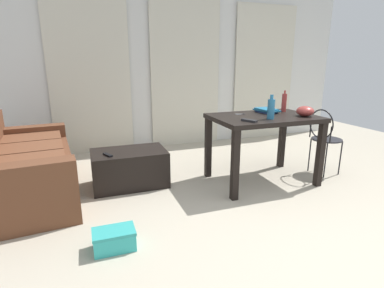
{
  "coord_description": "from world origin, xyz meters",
  "views": [
    {
      "loc": [
        -1.64,
        -1.55,
        1.38
      ],
      "look_at": [
        -0.47,
        1.73,
        0.44
      ],
      "focal_mm": 27.99,
      "sensor_mm": 36.0,
      "label": 1
    }
  ],
  "objects_px": {
    "bottle_near": "(284,103)",
    "craft_table": "(263,126)",
    "tv_remote_primary": "(108,155)",
    "shoebox": "(114,239)",
    "wire_chair": "(324,134)",
    "bottle_far": "(271,109)",
    "couch": "(21,167)",
    "coffee_table": "(130,168)",
    "bowl": "(305,111)",
    "book_stack": "(266,110)",
    "tv_remote_on_table": "(249,121)",
    "scissors": "(241,114)"
  },
  "relations": [
    {
      "from": "bottle_near",
      "to": "craft_table",
      "type": "bearing_deg",
      "value": -154.81
    },
    {
      "from": "tv_remote_primary",
      "to": "shoebox",
      "type": "bearing_deg",
      "value": -116.14
    },
    {
      "from": "wire_chair",
      "to": "bottle_far",
      "type": "bearing_deg",
      "value": -170.63
    },
    {
      "from": "bottle_far",
      "to": "shoebox",
      "type": "height_order",
      "value": "bottle_far"
    },
    {
      "from": "couch",
      "to": "coffee_table",
      "type": "bearing_deg",
      "value": -5.27
    },
    {
      "from": "bowl",
      "to": "book_stack",
      "type": "xyz_separation_m",
      "value": [
        -0.26,
        0.37,
        -0.03
      ]
    },
    {
      "from": "coffee_table",
      "to": "tv_remote_on_table",
      "type": "bearing_deg",
      "value": -29.53
    },
    {
      "from": "wire_chair",
      "to": "book_stack",
      "type": "distance_m",
      "value": 0.8
    },
    {
      "from": "bowl",
      "to": "shoebox",
      "type": "xyz_separation_m",
      "value": [
        -2.23,
        -0.64,
        -0.77
      ]
    },
    {
      "from": "bottle_far",
      "to": "tv_remote_primary",
      "type": "relative_size",
      "value": 1.75
    },
    {
      "from": "tv_remote_primary",
      "to": "bowl",
      "type": "bearing_deg",
      "value": -35.12
    },
    {
      "from": "shoebox",
      "to": "couch",
      "type": "bearing_deg",
      "value": 121.43
    },
    {
      "from": "bottle_near",
      "to": "shoebox",
      "type": "relative_size",
      "value": 0.82
    },
    {
      "from": "coffee_table",
      "to": "tv_remote_primary",
      "type": "bearing_deg",
      "value": -155.02
    },
    {
      "from": "craft_table",
      "to": "bottle_near",
      "type": "height_order",
      "value": "bottle_near"
    },
    {
      "from": "wire_chair",
      "to": "bottle_far",
      "type": "xyz_separation_m",
      "value": [
        -0.91,
        -0.15,
        0.39
      ]
    },
    {
      "from": "couch",
      "to": "bowl",
      "type": "relative_size",
      "value": 9.86
    },
    {
      "from": "bottle_near",
      "to": "scissors",
      "type": "height_order",
      "value": "bottle_near"
    },
    {
      "from": "tv_remote_on_table",
      "to": "bottle_near",
      "type": "bearing_deg",
      "value": 4.85
    },
    {
      "from": "book_stack",
      "to": "shoebox",
      "type": "bearing_deg",
      "value": -152.66
    },
    {
      "from": "craft_table",
      "to": "coffee_table",
      "type": "bearing_deg",
      "value": 164.9
    },
    {
      "from": "bottle_near",
      "to": "scissors",
      "type": "xyz_separation_m",
      "value": [
        -0.59,
        -0.0,
        -0.11
      ]
    },
    {
      "from": "couch",
      "to": "bottle_near",
      "type": "distance_m",
      "value": 3.09
    },
    {
      "from": "tv_remote_on_table",
      "to": "shoebox",
      "type": "bearing_deg",
      "value": 175.44
    },
    {
      "from": "book_stack",
      "to": "scissors",
      "type": "xyz_separation_m",
      "value": [
        -0.35,
        -0.01,
        -0.02
      ]
    },
    {
      "from": "bottle_far",
      "to": "bowl",
      "type": "height_order",
      "value": "bottle_far"
    },
    {
      "from": "coffee_table",
      "to": "wire_chair",
      "type": "distance_m",
      "value": 2.42
    },
    {
      "from": "shoebox",
      "to": "craft_table",
      "type": "bearing_deg",
      "value": 24.4
    },
    {
      "from": "shoebox",
      "to": "coffee_table",
      "type": "bearing_deg",
      "value": 76.14
    },
    {
      "from": "coffee_table",
      "to": "wire_chair",
      "type": "bearing_deg",
      "value": -10.92
    },
    {
      "from": "coffee_table",
      "to": "scissors",
      "type": "relative_size",
      "value": 6.85
    },
    {
      "from": "bottle_far",
      "to": "bowl",
      "type": "xyz_separation_m",
      "value": [
        0.47,
        0.02,
        -0.06
      ]
    },
    {
      "from": "bowl",
      "to": "tv_remote_on_table",
      "type": "xyz_separation_m",
      "value": [
        -0.77,
        -0.07,
        -0.05
      ]
    },
    {
      "from": "couch",
      "to": "craft_table",
      "type": "distance_m",
      "value": 2.69
    },
    {
      "from": "craft_table",
      "to": "tv_remote_primary",
      "type": "xyz_separation_m",
      "value": [
        -1.74,
        0.3,
        -0.26
      ]
    },
    {
      "from": "craft_table",
      "to": "book_stack",
      "type": "bearing_deg",
      "value": 51.18
    },
    {
      "from": "bottle_near",
      "to": "tv_remote_on_table",
      "type": "bearing_deg",
      "value": -149.39
    },
    {
      "from": "craft_table",
      "to": "wire_chair",
      "type": "xyz_separation_m",
      "value": [
        0.86,
        -0.05,
        -0.16
      ]
    },
    {
      "from": "book_stack",
      "to": "bottle_far",
      "type": "bearing_deg",
      "value": -117.87
    },
    {
      "from": "bowl",
      "to": "tv_remote_primary",
      "type": "height_order",
      "value": "bowl"
    },
    {
      "from": "coffee_table",
      "to": "bottle_near",
      "type": "xyz_separation_m",
      "value": [
        1.91,
        -0.22,
        0.7
      ]
    },
    {
      "from": "scissors",
      "to": "tv_remote_primary",
      "type": "distance_m",
      "value": 1.6
    },
    {
      "from": "craft_table",
      "to": "bottle_near",
      "type": "relative_size",
      "value": 4.55
    },
    {
      "from": "bottle_near",
      "to": "tv_remote_primary",
      "type": "xyz_separation_m",
      "value": [
        -2.14,
        0.11,
        -0.49
      ]
    },
    {
      "from": "scissors",
      "to": "coffee_table",
      "type": "bearing_deg",
      "value": 170.43
    },
    {
      "from": "couch",
      "to": "craft_table",
      "type": "height_order",
      "value": "couch"
    },
    {
      "from": "coffee_table",
      "to": "bowl",
      "type": "relative_size",
      "value": 4.3
    },
    {
      "from": "wire_chair",
      "to": "bottle_far",
      "type": "height_order",
      "value": "bottle_far"
    },
    {
      "from": "coffee_table",
      "to": "book_stack",
      "type": "bearing_deg",
      "value": -7.18
    },
    {
      "from": "craft_table",
      "to": "shoebox",
      "type": "bearing_deg",
      "value": -155.6
    }
  ]
}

